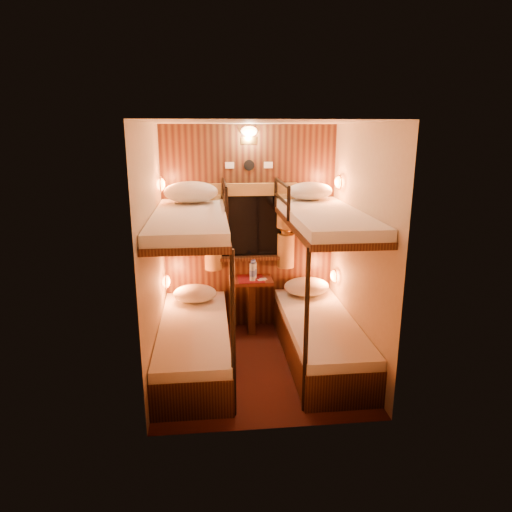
{
  "coord_description": "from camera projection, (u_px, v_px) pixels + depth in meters",
  "views": [
    {
      "loc": [
        -0.47,
        -4.2,
        2.32
      ],
      "look_at": [
        -0.01,
        0.15,
        1.12
      ],
      "focal_mm": 32.0,
      "sensor_mm": 36.0,
      "label": 1
    }
  ],
  "objects": [
    {
      "name": "ceiling",
      "position": [
        259.0,
        122.0,
        4.06
      ],
      "size": [
        2.1,
        2.1,
        0.0
      ],
      "primitive_type": "plane",
      "rotation": [
        3.14,
        0.0,
        0.0
      ],
      "color": "silver",
      "rests_on": "wall_back"
    },
    {
      "name": "wall_left",
      "position": [
        153.0,
        255.0,
        4.28
      ],
      "size": [
        0.0,
        2.4,
        2.4
      ],
      "primitive_type": "plane",
      "rotation": [
        1.57,
        0.0,
        1.57
      ],
      "color": "#C6B293",
      "rests_on": "floor"
    },
    {
      "name": "wall_back",
      "position": [
        249.0,
        229.0,
        5.38
      ],
      "size": [
        2.4,
        0.0,
        2.4
      ],
      "primitive_type": "plane",
      "rotation": [
        1.57,
        0.0,
        0.0
      ],
      "color": "#C6B293",
      "rests_on": "floor"
    },
    {
      "name": "back_panel",
      "position": [
        249.0,
        230.0,
        5.37
      ],
      "size": [
        2.0,
        0.03,
        2.4
      ],
      "primitive_type": "cube",
      "color": "black",
      "rests_on": "floor"
    },
    {
      "name": "window",
      "position": [
        249.0,
        232.0,
        5.35
      ],
      "size": [
        1.0,
        0.12,
        0.79
      ],
      "color": "black",
      "rests_on": "back_panel"
    },
    {
      "name": "sachet_b",
      "position": [
        263.0,
        279.0,
        5.33
      ],
      "size": [
        0.09,
        0.08,
        0.01
      ],
      "primitive_type": "cube",
      "rotation": [
        0.0,
        0.0,
        0.25
      ],
      "color": "silver",
      "rests_on": "table"
    },
    {
      "name": "pillow_lower_right",
      "position": [
        307.0,
        287.0,
        5.35
      ],
      "size": [
        0.53,
        0.38,
        0.21
      ],
      "primitive_type": "ellipsoid",
      "color": "silver",
      "rests_on": "bunk_right"
    },
    {
      "name": "pillow_lower_left",
      "position": [
        195.0,
        293.0,
        5.14
      ],
      "size": [
        0.49,
        0.35,
        0.19
      ],
      "primitive_type": "ellipsoid",
      "color": "silver",
      "rests_on": "bunk_left"
    },
    {
      "name": "back_fixtures",
      "position": [
        249.0,
        138.0,
        5.06
      ],
      "size": [
        0.54,
        0.09,
        0.48
      ],
      "color": "black",
      "rests_on": "back_panel"
    },
    {
      "name": "pillow_upper_right",
      "position": [
        310.0,
        191.0,
        5.03
      ],
      "size": [
        0.5,
        0.36,
        0.2
      ],
      "primitive_type": "ellipsoid",
      "color": "silver",
      "rests_on": "bunk_right"
    },
    {
      "name": "sachet_a",
      "position": [
        261.0,
        280.0,
        5.29
      ],
      "size": [
        0.1,
        0.09,
        0.01
      ],
      "primitive_type": "cube",
      "rotation": [
        0.0,
        0.0,
        0.32
      ],
      "color": "silver",
      "rests_on": "table"
    },
    {
      "name": "curtains",
      "position": [
        250.0,
        225.0,
        5.29
      ],
      "size": [
        1.1,
        0.22,
        1.0
      ],
      "color": "brown",
      "rests_on": "back_panel"
    },
    {
      "name": "wall_front",
      "position": [
        274.0,
        288.0,
        3.37
      ],
      "size": [
        2.4,
        0.0,
        2.4
      ],
      "primitive_type": "plane",
      "rotation": [
        -1.57,
        0.0,
        0.0
      ],
      "color": "#C6B293",
      "rests_on": "floor"
    },
    {
      "name": "bunk_left",
      "position": [
        194.0,
        314.0,
        4.55
      ],
      "size": [
        0.72,
        1.9,
        1.82
      ],
      "color": "black",
      "rests_on": "floor"
    },
    {
      "name": "bottle_left",
      "position": [
        252.0,
        272.0,
        5.25
      ],
      "size": [
        0.07,
        0.07,
        0.24
      ],
      "rotation": [
        0.0,
        0.0,
        0.25
      ],
      "color": "#99BFE5",
      "rests_on": "table"
    },
    {
      "name": "bunk_right",
      "position": [
        321.0,
        309.0,
        4.68
      ],
      "size": [
        0.72,
        1.9,
        1.82
      ],
      "color": "black",
      "rests_on": "floor"
    },
    {
      "name": "bottle_right",
      "position": [
        254.0,
        270.0,
        5.33
      ],
      "size": [
        0.07,
        0.07,
        0.23
      ],
      "rotation": [
        0.0,
        0.0,
        0.13
      ],
      "color": "#99BFE5",
      "rests_on": "table"
    },
    {
      "name": "reading_lamps",
      "position": [
        252.0,
        232.0,
        5.04
      ],
      "size": [
        2.0,
        0.2,
        1.25
      ],
      "color": "orange",
      "rests_on": "wall_left"
    },
    {
      "name": "table",
      "position": [
        251.0,
        298.0,
        5.4
      ],
      "size": [
        0.5,
        0.34,
        0.66
      ],
      "color": "#512312",
      "rests_on": "floor"
    },
    {
      "name": "floor",
      "position": [
        259.0,
        365.0,
        4.69
      ],
      "size": [
        2.1,
        2.1,
        0.0
      ],
      "primitive_type": "plane",
      "color": "black",
      "rests_on": "ground"
    },
    {
      "name": "pillow_upper_left",
      "position": [
        191.0,
        192.0,
        4.81
      ],
      "size": [
        0.57,
        0.41,
        0.23
      ],
      "primitive_type": "ellipsoid",
      "color": "silver",
      "rests_on": "bunk_left"
    },
    {
      "name": "wall_right",
      "position": [
        360.0,
        249.0,
        4.48
      ],
      "size": [
        0.0,
        2.4,
        2.4
      ],
      "primitive_type": "plane",
      "rotation": [
        1.57,
        0.0,
        -1.57
      ],
      "color": "#C6B293",
      "rests_on": "floor"
    }
  ]
}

